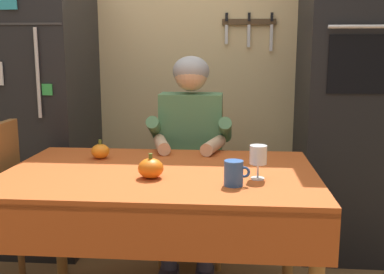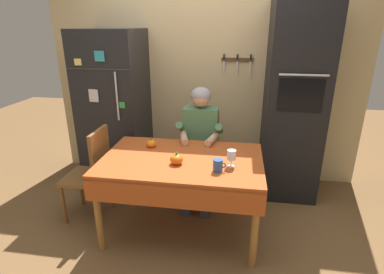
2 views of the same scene
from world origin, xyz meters
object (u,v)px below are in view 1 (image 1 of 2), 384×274
object	(u,v)px
seated_person	(190,145)
pumpkin_large	(100,151)
wine_glass	(258,156)
wall_oven	(351,88)
coffee_mug	(234,173)
pumpkin_medium	(151,168)
refrigerator	(35,109)
dining_table	(160,190)
chair_behind_person	(193,175)

from	to	relation	value
seated_person	pumpkin_large	size ratio (longest dim) A/B	12.96
wine_glass	wall_oven	bearing A→B (deg)	58.38
coffee_mug	pumpkin_medium	distance (m)	0.36
coffee_mug	refrigerator	bearing A→B (deg)	140.20
pumpkin_medium	dining_table	bearing A→B (deg)	77.98
seated_person	wine_glass	xyz separation A→B (m)	(0.35, -0.69, 0.10)
refrigerator	seated_person	xyz separation A→B (m)	(1.03, -0.28, -0.16)
chair_behind_person	wine_glass	xyz separation A→B (m)	(0.35, -0.87, 0.33)
refrigerator	chair_behind_person	distance (m)	1.11
wall_oven	pumpkin_medium	bearing A→B (deg)	-136.28
seated_person	wine_glass	distance (m)	0.78
seated_person	pumpkin_medium	world-z (taller)	seated_person
pumpkin_large	refrigerator	bearing A→B (deg)	133.28
chair_behind_person	seated_person	bearing A→B (deg)	-90.00
coffee_mug	pumpkin_medium	size ratio (longest dim) A/B	0.96
wine_glass	chair_behind_person	bearing A→B (deg)	111.65
seated_person	pumpkin_medium	size ratio (longest dim) A/B	11.43
seated_person	pumpkin_large	xyz separation A→B (m)	(-0.42, -0.37, 0.04)
seated_person	chair_behind_person	bearing A→B (deg)	90.00
refrigerator	pumpkin_large	world-z (taller)	refrigerator
wall_oven	pumpkin_large	bearing A→B (deg)	-153.49
refrigerator	seated_person	distance (m)	1.08
dining_table	pumpkin_medium	distance (m)	0.16
dining_table	chair_behind_person	bearing A→B (deg)	83.92
coffee_mug	pumpkin_medium	world-z (taller)	pumpkin_medium
wall_oven	pumpkin_medium	world-z (taller)	wall_oven
pumpkin_medium	coffee_mug	bearing A→B (deg)	-13.06
wall_oven	coffee_mug	size ratio (longest dim) A/B	19.99
pumpkin_medium	wine_glass	bearing A→B (deg)	2.57
refrigerator	pumpkin_medium	bearing A→B (deg)	-46.71
chair_behind_person	seated_person	xyz separation A→B (m)	(-0.00, -0.19, 0.23)
chair_behind_person	pumpkin_large	world-z (taller)	chair_behind_person
pumpkin_large	coffee_mug	bearing A→B (deg)	-31.92
seated_person	wine_glass	bearing A→B (deg)	-63.15
wall_oven	dining_table	distance (m)	1.45
chair_behind_person	seated_person	size ratio (longest dim) A/B	0.75
refrigerator	seated_person	bearing A→B (deg)	-15.11
pumpkin_large	chair_behind_person	bearing A→B (deg)	53.15
seated_person	pumpkin_large	world-z (taller)	seated_person
refrigerator	chair_behind_person	size ratio (longest dim) A/B	1.94
dining_table	pumpkin_medium	xyz separation A→B (m)	(-0.02, -0.10, 0.13)
dining_table	wine_glass	size ratio (longest dim) A/B	9.62
dining_table	coffee_mug	distance (m)	0.40
wall_oven	pumpkin_large	world-z (taller)	wall_oven
refrigerator	chair_behind_person	world-z (taller)	refrigerator
refrigerator	coffee_mug	world-z (taller)	refrigerator
seated_person	coffee_mug	xyz separation A→B (m)	(0.25, -0.79, 0.05)
dining_table	seated_person	distance (m)	0.62
wall_oven	seated_person	world-z (taller)	wall_oven
wall_oven	dining_table	bearing A→B (deg)	-138.69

